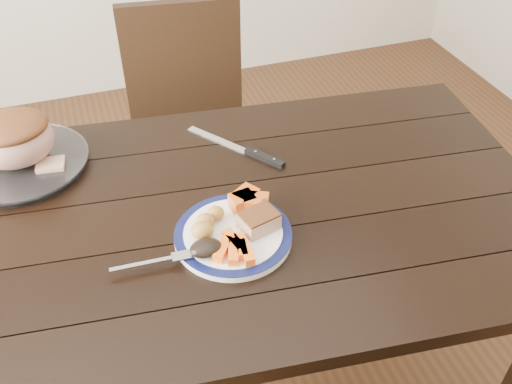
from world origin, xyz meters
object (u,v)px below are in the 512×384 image
object	(u,v)px
dining_table	(223,237)
dinner_plate	(233,236)
roast_joint	(13,140)
pork_slice	(259,221)
serving_platter	(21,164)
chair_far	(190,122)
fork	(158,261)
carving_knife	(253,153)

from	to	relation	value
dining_table	dinner_plate	size ratio (longest dim) A/B	6.34
dinner_plate	roast_joint	bearing A→B (deg)	135.82
dinner_plate	pork_slice	xyz separation A→B (m)	(0.06, -0.00, 0.03)
serving_platter	roast_joint	size ratio (longest dim) A/B	1.67
chair_far	fork	bearing A→B (deg)	79.98
dinner_plate	pork_slice	world-z (taller)	pork_slice
serving_platter	carving_knife	distance (m)	0.61
serving_platter	fork	size ratio (longest dim) A/B	1.91
fork	roast_joint	xyz separation A→B (m)	(-0.27, 0.47, 0.06)
pork_slice	roast_joint	xyz separation A→B (m)	(-0.51, 0.44, 0.04)
chair_far	fork	xyz separation A→B (m)	(-0.27, -0.87, 0.25)
pork_slice	carving_knife	size ratio (longest dim) A/B	0.30
pork_slice	roast_joint	bearing A→B (deg)	139.05
serving_platter	dining_table	bearing A→B (deg)	-36.61
chair_far	serving_platter	xyz separation A→B (m)	(-0.54, -0.40, 0.23)
fork	roast_joint	bearing A→B (deg)	122.88
chair_far	serving_platter	distance (m)	0.71
dining_table	roast_joint	distance (m)	0.59
dining_table	pork_slice	distance (m)	0.18
dinner_plate	roast_joint	size ratio (longest dim) A/B	1.31
roast_joint	pork_slice	bearing A→B (deg)	-40.95
serving_platter	fork	distance (m)	0.54
dining_table	serving_platter	distance (m)	0.57
pork_slice	roast_joint	world-z (taller)	roast_joint
fork	carving_knife	xyz separation A→B (m)	(0.32, 0.32, -0.01)
dining_table	pork_slice	xyz separation A→B (m)	(0.06, -0.11, 0.13)
pork_slice	fork	bearing A→B (deg)	-173.19
carving_knife	roast_joint	bearing A→B (deg)	-140.05
roast_joint	carving_knife	world-z (taller)	roast_joint
chair_far	dining_table	bearing A→B (deg)	90.30
dinner_plate	carving_knife	world-z (taller)	dinner_plate
serving_platter	fork	world-z (taller)	fork
carving_knife	dinner_plate	bearing A→B (deg)	-62.46
serving_platter	roast_joint	world-z (taller)	roast_joint
pork_slice	chair_far	bearing A→B (deg)	88.07
chair_far	dinner_plate	bearing A→B (deg)	90.93
fork	carving_knife	world-z (taller)	fork
chair_far	pork_slice	size ratio (longest dim) A/B	11.43
serving_platter	pork_slice	bearing A→B (deg)	-40.95
pork_slice	fork	xyz separation A→B (m)	(-0.24, -0.03, -0.02)
dining_table	chair_far	bearing A→B (deg)	83.39
serving_platter	pork_slice	xyz separation A→B (m)	(0.51, -0.44, 0.03)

